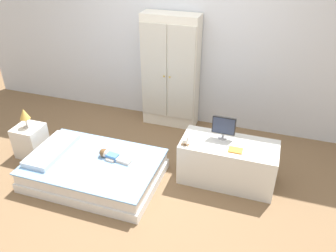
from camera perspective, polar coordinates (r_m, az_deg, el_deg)
name	(u,v)px	position (r m, az deg, el deg)	size (l,w,h in m)	color
ground_plane	(141,183)	(3.88, -4.61, -9.58)	(10.00, 10.00, 0.02)	brown
back_wall	(183,27)	(4.58, 2.51, 16.39)	(6.40, 0.05, 2.70)	silver
bed	(94,170)	(3.92, -12.28, -7.26)	(1.45, 0.97, 0.25)	white
pillow	(52,150)	(4.09, -18.99, -3.82)	(0.31, 0.69, 0.06)	silver
doll	(109,155)	(3.83, -9.89, -4.85)	(0.39, 0.14, 0.10)	#4C84C6
nightstand	(31,141)	(4.52, -22.10, -2.29)	(0.32, 0.32, 0.39)	silver
table_lamp	(24,115)	(4.34, -23.05, 1.77)	(0.12, 0.12, 0.25)	#B7B2AD
wardrobe	(171,72)	(4.61, 0.44, 9.04)	(0.75, 0.32, 1.55)	white
tv_stand	(228,162)	(3.80, 10.01, -6.02)	(1.03, 0.48, 0.49)	silver
tv_monitor	(224,126)	(3.66, 9.37, -0.08)	(0.25, 0.10, 0.26)	#99999E
rocking_horse_toy	(186,141)	(3.56, 3.01, -2.61)	(0.08, 0.04, 0.10)	#8E6642
book_orange	(235,150)	(3.56, 11.30, -4.01)	(0.14, 0.11, 0.01)	orange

